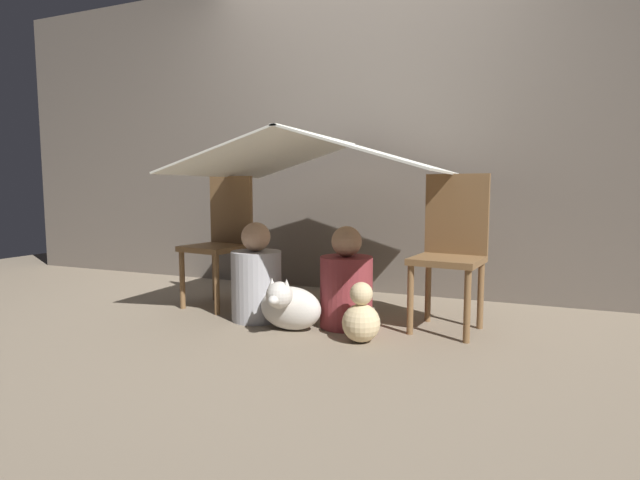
# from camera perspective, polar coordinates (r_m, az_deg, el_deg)

# --- Properties ---
(ground_plane) EXTENTS (8.80, 8.80, 0.00)m
(ground_plane) POSITION_cam_1_polar(r_m,az_deg,el_deg) (3.04, -1.10, -9.55)
(ground_plane) COLOR gray
(wall_back) EXTENTS (7.00, 0.05, 2.50)m
(wall_back) POSITION_cam_1_polar(r_m,az_deg,el_deg) (3.95, 5.19, 12.27)
(wall_back) COLOR #6B6056
(wall_back) RESTS_ON ground_plane
(chair_left) EXTENTS (0.42, 0.42, 0.90)m
(chair_left) POSITION_cam_1_polar(r_m,az_deg,el_deg) (3.51, -11.13, 0.41)
(chair_left) COLOR brown
(chair_left) RESTS_ON ground_plane
(chair_right) EXTENTS (0.41, 0.41, 0.90)m
(chair_right) POSITION_cam_1_polar(r_m,az_deg,el_deg) (2.95, 14.75, -0.70)
(chair_right) COLOR brown
(chair_right) RESTS_ON ground_plane
(sheet_canopy) EXTENTS (1.55, 1.23, 0.24)m
(sheet_canopy) POSITION_cam_1_polar(r_m,az_deg,el_deg) (3.08, -0.00, 9.69)
(sheet_canopy) COLOR silver
(person_front) EXTENTS (0.31, 0.31, 0.61)m
(person_front) POSITION_cam_1_polar(r_m,az_deg,el_deg) (3.11, -7.28, -4.52)
(person_front) COLOR #B2B2B7
(person_front) RESTS_ON ground_plane
(person_second) EXTENTS (0.31, 0.31, 0.59)m
(person_second) POSITION_cam_1_polar(r_m,az_deg,el_deg) (2.93, 3.03, -5.21)
(person_second) COLOR maroon
(person_second) RESTS_ON ground_plane
(dog) EXTENTS (0.37, 0.34, 0.32)m
(dog) POSITION_cam_1_polar(r_m,az_deg,el_deg) (2.87, -3.60, -7.52)
(dog) COLOR silver
(dog) RESTS_ON ground_plane
(plush_toy) EXTENTS (0.20, 0.20, 0.32)m
(plush_toy) POSITION_cam_1_polar(r_m,az_deg,el_deg) (2.67, 4.72, -8.86)
(plush_toy) COLOR beige
(plush_toy) RESTS_ON ground_plane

